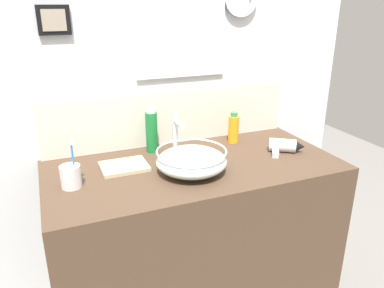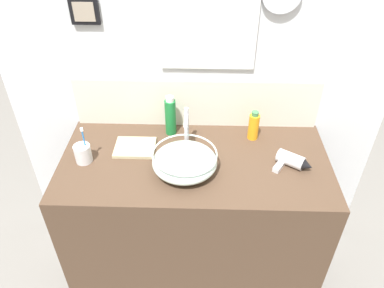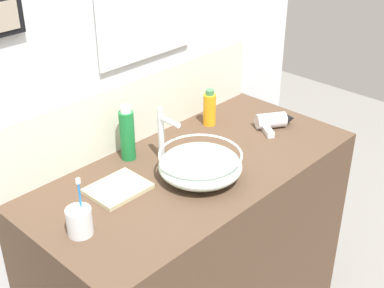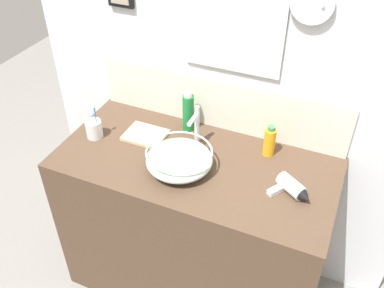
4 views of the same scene
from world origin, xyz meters
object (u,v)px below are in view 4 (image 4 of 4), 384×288
at_px(glass_bowl_sink, 179,159).
at_px(toothbrush_cup, 94,129).
at_px(faucet, 196,124).
at_px(soap_dispenser, 188,112).
at_px(hand_towel, 145,135).
at_px(hair_drier, 293,188).
at_px(lotion_bottle, 270,141).

distance_m(glass_bowl_sink, toothbrush_cup, 0.49).
xyz_separation_m(faucet, soap_dispenser, (-0.09, 0.10, -0.02)).
bearing_deg(hand_towel, glass_bowl_sink, -30.51).
xyz_separation_m(faucet, hair_drier, (0.51, -0.15, -0.09)).
relative_size(faucet, lotion_bottle, 1.34).
bearing_deg(faucet, soap_dispenser, 129.61).
bearing_deg(soap_dispenser, lotion_bottle, -4.25).
relative_size(glass_bowl_sink, lotion_bottle, 1.88).
distance_m(faucet, toothbrush_cup, 0.51).
height_order(glass_bowl_sink, soap_dispenser, soap_dispenser).
bearing_deg(faucet, hair_drier, -16.14).
height_order(glass_bowl_sink, hair_drier, glass_bowl_sink).
bearing_deg(hand_towel, hair_drier, -8.08).
distance_m(faucet, hand_towel, 0.28).
height_order(toothbrush_cup, hand_towel, toothbrush_cup).
bearing_deg(glass_bowl_sink, soap_dispenser, 106.40).
height_order(glass_bowl_sink, hand_towel, glass_bowl_sink).
xyz_separation_m(glass_bowl_sink, hair_drier, (0.51, 0.04, -0.02)).
distance_m(glass_bowl_sink, hand_towel, 0.30).
xyz_separation_m(hair_drier, soap_dispenser, (-0.59, 0.25, 0.07)).
bearing_deg(glass_bowl_sink, faucet, 90.00).
relative_size(glass_bowl_sink, faucet, 1.40).
relative_size(toothbrush_cup, hand_towel, 0.95).
height_order(faucet, hair_drier, faucet).
height_order(faucet, toothbrush_cup, faucet).
bearing_deg(glass_bowl_sink, lotion_bottle, 37.66).
height_order(soap_dispenser, lotion_bottle, soap_dispenser).
bearing_deg(glass_bowl_sink, hair_drier, 4.89).
relative_size(hair_drier, lotion_bottle, 1.21).
distance_m(hair_drier, lotion_bottle, 0.28).
relative_size(toothbrush_cup, soap_dispenser, 0.87).
distance_m(soap_dispenser, hand_towel, 0.24).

